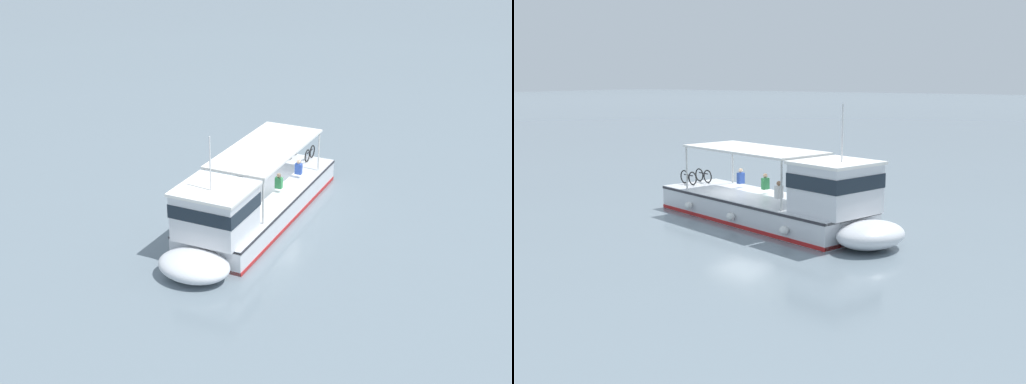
# 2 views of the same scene
# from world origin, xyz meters

# --- Properties ---
(ground_plane) EXTENTS (400.00, 400.00, 0.00)m
(ground_plane) POSITION_xyz_m (0.00, 0.00, 0.00)
(ground_plane) COLOR slate
(ferry_main) EXTENTS (6.41, 13.07, 5.32)m
(ferry_main) POSITION_xyz_m (0.81, 2.85, 1.02)
(ferry_main) COLOR silver
(ferry_main) RESTS_ON ground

